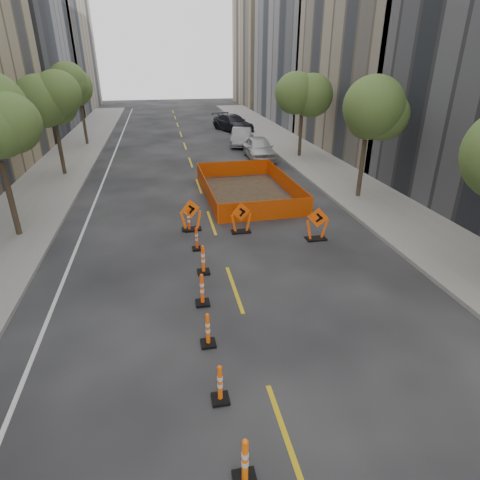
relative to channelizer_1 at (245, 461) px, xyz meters
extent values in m
plane|color=black|center=(1.03, 2.71, -0.55)|extent=(140.00, 140.00, 0.00)
cube|color=gray|center=(-7.97, 14.71, -0.48)|extent=(4.00, 90.00, 0.15)
cube|color=gray|center=(10.03, 14.71, -0.48)|extent=(4.00, 90.00, 0.15)
cube|color=gray|center=(-15.97, 58.31, 9.45)|extent=(12.00, 20.00, 20.00)
cube|color=gray|center=(18.03, 26.51, 6.45)|extent=(12.00, 16.00, 14.00)
cube|color=gray|center=(18.03, 42.91, 9.45)|extent=(12.00, 18.00, 20.00)
cube|color=tan|center=(18.03, 61.31, 7.45)|extent=(12.00, 14.00, 16.00)
cylinder|color=#382B1E|center=(-7.37, 12.71, 1.02)|extent=(0.24, 0.24, 3.15)
cylinder|color=#382B1E|center=(-7.37, 22.71, 1.02)|extent=(0.24, 0.24, 3.15)
sphere|color=#476A2D|center=(-7.37, 22.71, 4.00)|extent=(2.80, 2.80, 2.80)
cylinder|color=#382B1E|center=(-7.37, 32.71, 1.02)|extent=(0.24, 0.24, 3.15)
sphere|color=#476A2D|center=(-7.37, 32.71, 4.00)|extent=(2.80, 2.80, 2.80)
cylinder|color=#382B1E|center=(9.43, 14.71, 1.02)|extent=(0.24, 0.24, 3.15)
sphere|color=#476A2D|center=(9.43, 14.71, 4.00)|extent=(2.80, 2.80, 2.80)
cylinder|color=#382B1E|center=(9.43, 24.71, 1.02)|extent=(0.24, 0.24, 3.15)
sphere|color=#476A2D|center=(9.43, 24.71, 4.00)|extent=(2.80, 2.80, 2.80)
imported|color=silver|center=(6.27, 24.85, 0.27)|extent=(2.08, 4.86, 1.63)
imported|color=gray|center=(5.92, 30.09, 0.19)|extent=(2.68, 4.73, 1.48)
imported|color=black|center=(6.52, 37.56, 0.27)|extent=(4.21, 6.10, 1.64)
camera|label=1|loc=(-1.03, -4.76, 6.63)|focal=30.00mm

